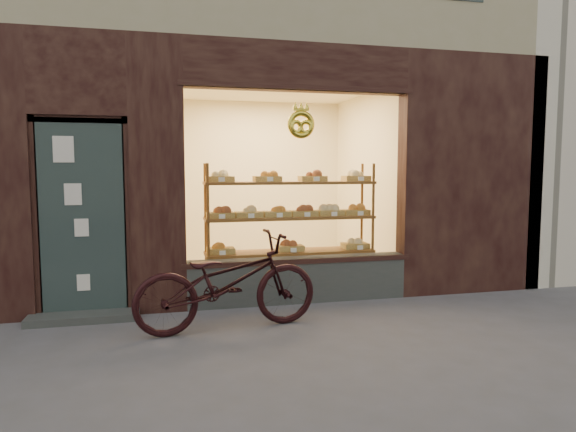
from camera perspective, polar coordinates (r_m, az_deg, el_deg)
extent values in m
plane|color=#444444|center=(4.35, 2.70, -16.82)|extent=(90.00, 90.00, 0.00)
cube|color=#2F3532|center=(6.34, 1.16, -7.08)|extent=(2.70, 0.25, 0.55)
cube|color=#293736|center=(6.00, -21.87, -0.19)|extent=(0.90, 0.04, 2.15)
cube|color=#2F3532|center=(6.04, -21.72, -10.40)|extent=(1.15, 0.35, 0.08)
torus|color=yellow|center=(6.11, 1.46, 10.14)|extent=(0.33, 0.07, 0.33)
cube|color=brown|center=(6.79, 0.23, -8.18)|extent=(2.20, 0.45, 0.04)
cube|color=brown|center=(6.69, 0.23, -4.02)|extent=(2.20, 0.45, 0.03)
cube|color=brown|center=(6.64, 0.23, -0.18)|extent=(2.20, 0.45, 0.04)
cube|color=brown|center=(6.61, 0.23, 3.71)|extent=(2.20, 0.45, 0.04)
cylinder|color=brown|center=(6.29, -8.84, -1.93)|extent=(0.04, 0.04, 1.70)
cylinder|color=brown|center=(6.81, 9.41, -1.38)|extent=(0.04, 0.04, 1.70)
cylinder|color=brown|center=(6.67, -9.13, -1.51)|extent=(0.04, 0.04, 1.70)
cylinder|color=brown|center=(7.17, 8.18, -1.03)|extent=(0.04, 0.04, 1.70)
cube|color=olive|center=(6.53, -7.47, -3.83)|extent=(0.34, 0.24, 0.07)
sphere|color=#CD6628|center=(6.52, -7.48, -3.10)|extent=(0.11, 0.11, 0.11)
cube|color=white|center=(6.35, -7.29, -4.10)|extent=(0.07, 0.01, 0.05)
cube|color=olive|center=(6.69, 0.23, -3.57)|extent=(0.34, 0.24, 0.07)
sphere|color=brown|center=(6.67, 0.23, -2.85)|extent=(0.11, 0.11, 0.11)
cube|color=white|center=(6.51, 0.63, -3.82)|extent=(0.07, 0.01, 0.05)
cube|color=olive|center=(6.96, 7.46, -3.27)|extent=(0.34, 0.24, 0.07)
sphere|color=#E8CF77|center=(6.94, 7.46, -2.57)|extent=(0.11, 0.11, 0.11)
cube|color=white|center=(6.79, 8.02, -3.49)|extent=(0.08, 0.01, 0.05)
cube|color=olive|center=(6.47, -7.52, 0.10)|extent=(0.34, 0.24, 0.07)
sphere|color=brown|center=(6.47, -7.53, 0.85)|extent=(0.11, 0.11, 0.11)
cube|color=white|center=(6.29, -7.34, -0.05)|extent=(0.07, 0.01, 0.06)
cube|color=olive|center=(6.52, -4.38, 0.17)|extent=(0.34, 0.24, 0.07)
sphere|color=#E8CF77|center=(6.52, -4.38, 0.92)|extent=(0.11, 0.11, 0.11)
cube|color=white|center=(6.34, -4.10, 0.02)|extent=(0.08, 0.01, 0.06)
cube|color=olive|center=(6.59, -1.29, 0.24)|extent=(0.34, 0.24, 0.07)
sphere|color=#CD6628|center=(6.58, -1.29, 0.98)|extent=(0.11, 0.11, 0.11)
cube|color=white|center=(6.41, -0.93, 0.10)|extent=(0.07, 0.01, 0.06)
cube|color=olive|center=(6.68, 1.73, 0.30)|extent=(0.34, 0.24, 0.07)
sphere|color=brown|center=(6.67, 1.73, 1.03)|extent=(0.11, 0.11, 0.11)
cube|color=white|center=(6.50, 2.17, 0.16)|extent=(0.07, 0.01, 0.06)
cube|color=olive|center=(6.78, 4.66, 0.37)|extent=(0.34, 0.24, 0.07)
sphere|color=#E8CF77|center=(6.77, 4.67, 1.08)|extent=(0.11, 0.11, 0.11)
cube|color=white|center=(6.61, 5.17, 0.23)|extent=(0.08, 0.01, 0.06)
cube|color=olive|center=(6.90, 7.50, 0.43)|extent=(0.34, 0.24, 0.07)
sphere|color=#CD6628|center=(6.90, 7.51, 1.13)|extent=(0.11, 0.11, 0.11)
cube|color=white|center=(6.73, 8.07, 0.30)|extent=(0.08, 0.01, 0.06)
cube|color=olive|center=(6.45, -7.57, 4.09)|extent=(0.34, 0.24, 0.07)
sphere|color=#E8CF77|center=(6.45, -7.58, 4.84)|extent=(0.11, 0.11, 0.11)
cube|color=white|center=(6.26, -7.39, 4.05)|extent=(0.07, 0.01, 0.06)
cube|color=olive|center=(6.54, -2.32, 4.15)|extent=(0.34, 0.24, 0.07)
sphere|color=#CD6628|center=(6.54, -2.33, 4.89)|extent=(0.11, 0.11, 0.11)
cube|color=white|center=(6.36, -1.99, 4.11)|extent=(0.08, 0.01, 0.06)
cube|color=olive|center=(6.69, 2.74, 4.17)|extent=(0.34, 0.24, 0.07)
sphere|color=brown|center=(6.68, 2.74, 4.90)|extent=(0.11, 0.11, 0.11)
cube|color=white|center=(6.51, 3.20, 4.14)|extent=(0.07, 0.01, 0.06)
cube|color=olive|center=(6.88, 7.55, 4.16)|extent=(0.34, 0.24, 0.07)
sphere|color=#E8CF77|center=(6.88, 7.56, 4.87)|extent=(0.11, 0.11, 0.11)
cube|color=white|center=(6.71, 8.12, 4.13)|extent=(0.08, 0.01, 0.06)
imported|color=black|center=(5.26, -6.74, -7.28)|extent=(1.95, 0.89, 0.99)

